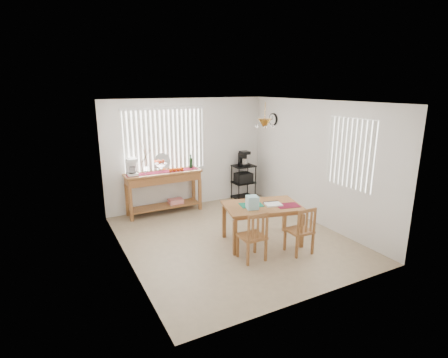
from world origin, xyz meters
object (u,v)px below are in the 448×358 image
wire_cart (243,179)px  chair_left (253,236)px  dining_table (262,209)px  cart_items (244,159)px  chair_right (301,231)px  sideboard (164,182)px

wire_cart → chair_left: bearing=-117.9°
dining_table → chair_left: (-0.52, -0.53, -0.23)m
dining_table → chair_left: chair_left is taller
cart_items → chair_right: (-0.68, -3.10, -0.65)m
wire_cart → chair_right: size_ratio=1.05×
sideboard → chair_right: bearing=-64.9°
sideboard → chair_left: bearing=-78.8°
wire_cart → dining_table: size_ratio=0.58×
dining_table → chair_right: chair_right is taller
wire_cart → chair_left: wire_cart is taller
wire_cart → chair_right: (-0.68, -3.09, -0.12)m
sideboard → dining_table: size_ratio=1.12×
cart_items → chair_left: bearing=-117.9°
wire_cart → chair_left: size_ratio=1.03×
sideboard → chair_right: (1.45, -3.08, -0.31)m
cart_items → dining_table: size_ratio=0.24×
chair_left → dining_table: bearing=45.1°
wire_cart → dining_table: wire_cart is taller
dining_table → chair_left: size_ratio=1.77×
wire_cart → chair_right: 3.17m
wire_cart → cart_items: (0.00, 0.01, 0.53)m
dining_table → chair_right: (0.35, -0.70, -0.23)m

